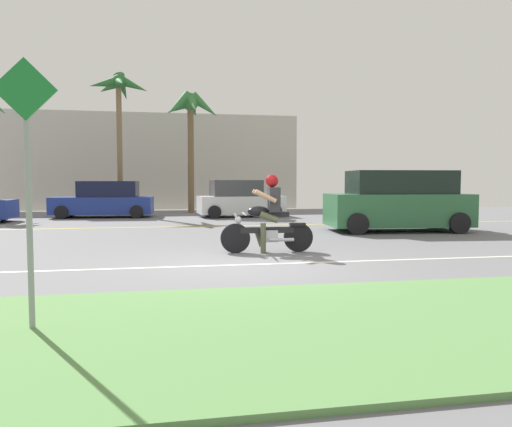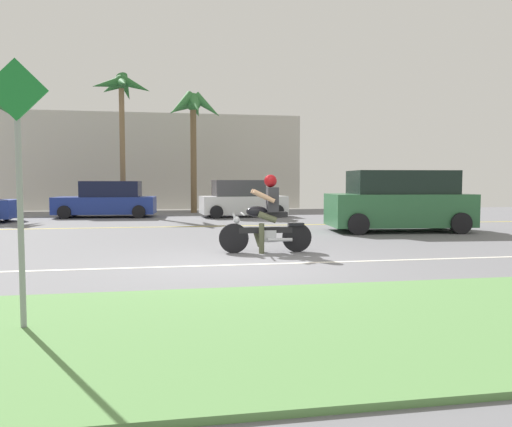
{
  "view_description": "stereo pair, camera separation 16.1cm",
  "coord_description": "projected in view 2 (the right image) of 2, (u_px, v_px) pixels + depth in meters",
  "views": [
    {
      "loc": [
        -1.4,
        -9.02,
        1.56
      ],
      "look_at": [
        1.11,
        4.39,
        0.67
      ],
      "focal_mm": 34.49,
      "sensor_mm": 36.0,
      "label": 1
    },
    {
      "loc": [
        -1.24,
        -9.05,
        1.56
      ],
      "look_at": [
        1.11,
        4.39,
        0.67
      ],
      "focal_mm": 34.49,
      "sensor_mm": 36.0,
      "label": 2
    }
  ],
  "objects": [
    {
      "name": "ground",
      "position": [
        221.0,
        245.0,
        12.16
      ],
      "size": [
        56.0,
        30.0,
        0.04
      ],
      "primitive_type": "cube",
      "color": "slate"
    },
    {
      "name": "grass_median",
      "position": [
        291.0,
        327.0,
        5.18
      ],
      "size": [
        56.0,
        3.8,
        0.06
      ],
      "primitive_type": "cube",
      "color": "#5B8C4C",
      "rests_on": "ground"
    },
    {
      "name": "lane_line_near",
      "position": [
        238.0,
        265.0,
        9.2
      ],
      "size": [
        50.4,
        0.12,
        0.01
      ],
      "primitive_type": "cube",
      "color": "silver",
      "rests_on": "ground"
    },
    {
      "name": "lane_line_far",
      "position": [
        206.0,
        226.0,
        17.18
      ],
      "size": [
        50.4,
        0.12,
        0.01
      ],
      "primitive_type": "cube",
      "color": "yellow",
      "rests_on": "ground"
    },
    {
      "name": "motorcyclist",
      "position": [
        266.0,
        220.0,
        10.78
      ],
      "size": [
        2.05,
        0.67,
        1.72
      ],
      "color": "black",
      "rests_on": "ground"
    },
    {
      "name": "suv_nearby",
      "position": [
        400.0,
        202.0,
        15.4
      ],
      "size": [
        4.63,
        2.4,
        1.9
      ],
      "color": "#2D663D",
      "rests_on": "ground"
    },
    {
      "name": "parked_car_1",
      "position": [
        107.0,
        200.0,
        21.57
      ],
      "size": [
        4.36,
        2.08,
        1.58
      ],
      "color": "navy",
      "rests_on": "ground"
    },
    {
      "name": "parked_car_2",
      "position": [
        242.0,
        200.0,
        21.8
      ],
      "size": [
        3.85,
        2.08,
        1.63
      ],
      "color": "silver",
      "rests_on": "ground"
    },
    {
      "name": "palm_tree_0",
      "position": [
        193.0,
        113.0,
        24.36
      ],
      "size": [
        2.95,
        3.11,
        6.01
      ],
      "color": "brown",
      "rests_on": "ground"
    },
    {
      "name": "palm_tree_1",
      "position": [
        121.0,
        94.0,
        22.76
      ],
      "size": [
        2.86,
        2.87,
        6.66
      ],
      "color": "brown",
      "rests_on": "ground"
    },
    {
      "name": "street_sign",
      "position": [
        19.0,
        169.0,
        4.96
      ],
      "size": [
        0.62,
        0.06,
        2.79
      ],
      "color": "gray",
      "rests_on": "ground"
    },
    {
      "name": "building_far",
      "position": [
        151.0,
        163.0,
        29.28
      ],
      "size": [
        17.19,
        4.0,
        5.39
      ],
      "primitive_type": "cube",
      "color": "#BCB7AD",
      "rests_on": "ground"
    }
  ]
}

